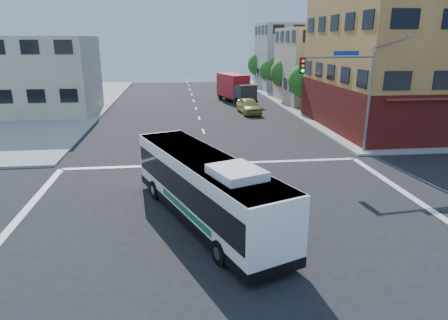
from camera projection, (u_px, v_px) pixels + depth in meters
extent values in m
plane|color=black|center=(235.00, 231.00, 16.77)|extent=(120.00, 120.00, 0.00)
cube|color=#CA9248|center=(433.00, 48.00, 34.58)|extent=(18.00, 15.00, 14.00)
cube|color=#521512|center=(424.00, 105.00, 36.04)|extent=(18.09, 15.08, 4.00)
cube|color=tan|center=(330.00, 66.00, 49.69)|extent=(12.00, 10.00, 9.00)
cube|color=#AAAAA4|center=(298.00, 57.00, 62.84)|extent=(12.00, 10.00, 10.00)
cube|color=beige|center=(35.00, 76.00, 42.14)|extent=(12.00, 10.00, 8.00)
cylinder|color=slate|center=(369.00, 104.00, 27.24)|extent=(0.18, 0.18, 7.00)
cylinder|color=slate|center=(339.00, 57.00, 25.81)|extent=(5.01, 0.62, 0.12)
cube|color=black|center=(302.00, 66.00, 25.43)|extent=(0.32, 0.30, 1.00)
sphere|color=#FF0C0C|center=(303.00, 61.00, 25.18)|extent=(0.20, 0.20, 0.20)
sphere|color=yellow|center=(303.00, 66.00, 25.27)|extent=(0.20, 0.20, 0.20)
sphere|color=#19FF33|center=(303.00, 71.00, 25.36)|extent=(0.20, 0.20, 0.20)
cube|color=navy|center=(346.00, 53.00, 25.84)|extent=(1.80, 0.22, 0.28)
cube|color=gray|center=(410.00, 35.00, 26.45)|extent=(0.50, 0.22, 0.14)
cylinder|color=#3D2516|center=(303.00, 102.00, 44.43)|extent=(0.28, 0.28, 1.92)
sphere|color=#18571C|center=(304.00, 80.00, 43.73)|extent=(3.60, 3.60, 3.60)
sphere|color=#18571C|center=(309.00, 72.00, 43.22)|extent=(2.52, 2.52, 2.52)
cylinder|color=#3D2516|center=(284.00, 93.00, 52.01)|extent=(0.28, 0.28, 1.99)
sphere|color=#18571C|center=(285.00, 73.00, 51.28)|extent=(3.80, 3.80, 3.80)
sphere|color=#18571C|center=(289.00, 66.00, 50.76)|extent=(2.66, 2.66, 2.66)
cylinder|color=#3D2516|center=(270.00, 86.00, 59.63)|extent=(0.28, 0.28, 1.89)
sphere|color=#18571C|center=(271.00, 70.00, 58.95)|extent=(3.40, 3.40, 3.40)
sphere|color=#18571C|center=(274.00, 65.00, 58.47)|extent=(2.38, 2.38, 2.38)
cylinder|color=#3D2516|center=(259.00, 80.00, 67.20)|extent=(0.28, 0.28, 2.03)
sphere|color=#18571C|center=(260.00, 64.00, 66.44)|extent=(4.00, 4.00, 4.00)
sphere|color=#18571C|center=(263.00, 58.00, 65.91)|extent=(2.80, 2.80, 2.80)
cube|color=black|center=(205.00, 210.00, 17.60)|extent=(6.20, 11.06, 0.41)
cube|color=white|center=(205.00, 187.00, 17.27)|extent=(6.18, 11.03, 2.60)
cube|color=black|center=(205.00, 183.00, 17.23)|extent=(6.11, 10.75, 1.14)
cube|color=black|center=(162.00, 154.00, 21.81)|extent=(2.01, 0.84, 1.23)
cube|color=#E5590C|center=(161.00, 138.00, 21.57)|extent=(1.64, 0.68, 0.26)
cube|color=white|center=(204.00, 159.00, 16.91)|extent=(6.06, 10.81, 0.11)
cube|color=white|center=(237.00, 172.00, 14.55)|extent=(2.25, 2.46, 0.33)
cube|color=#14723E|center=(184.00, 210.00, 16.55)|extent=(1.86, 4.67, 0.26)
cube|color=#14723E|center=(233.00, 199.00, 17.62)|extent=(1.86, 4.67, 0.26)
cylinder|color=black|center=(155.00, 190.00, 20.06)|extent=(0.60, 0.98, 0.95)
cylinder|color=#99999E|center=(153.00, 190.00, 20.00)|extent=(0.21, 0.45, 0.47)
cylinder|color=black|center=(195.00, 183.00, 21.05)|extent=(0.60, 0.98, 0.95)
cylinder|color=#99999E|center=(197.00, 182.00, 21.11)|extent=(0.21, 0.45, 0.47)
cylinder|color=black|center=(220.00, 253.00, 14.17)|extent=(0.60, 0.98, 0.95)
cylinder|color=#99999E|center=(217.00, 254.00, 14.11)|extent=(0.21, 0.45, 0.47)
cylinder|color=black|center=(271.00, 239.00, 15.16)|extent=(0.60, 0.98, 0.95)
cylinder|color=#99999E|center=(274.00, 238.00, 15.22)|extent=(0.21, 0.45, 0.47)
cube|color=#28292E|center=(245.00, 95.00, 48.35)|extent=(2.70, 2.63, 2.47)
cube|color=black|center=(249.00, 92.00, 47.45)|extent=(1.93, 0.65, 0.95)
cube|color=#B11720|center=(233.00, 85.00, 51.29)|extent=(3.72, 5.75, 2.85)
cube|color=black|center=(236.00, 98.00, 50.72)|extent=(4.20, 7.88, 0.28)
cylinder|color=black|center=(237.00, 101.00, 48.35)|extent=(0.53, 0.99, 0.95)
cylinder|color=black|center=(252.00, 100.00, 49.12)|extent=(0.53, 0.99, 0.95)
cylinder|color=black|center=(228.00, 98.00, 50.77)|extent=(0.53, 0.99, 0.95)
cylinder|color=black|center=(242.00, 97.00, 51.53)|extent=(0.53, 0.99, 0.95)
cylinder|color=black|center=(220.00, 96.00, 52.85)|extent=(0.53, 0.99, 0.95)
cylinder|color=black|center=(234.00, 95.00, 53.61)|extent=(0.53, 0.99, 0.95)
imported|color=#B4A748|center=(249.00, 106.00, 42.90)|extent=(2.32, 4.96, 1.64)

